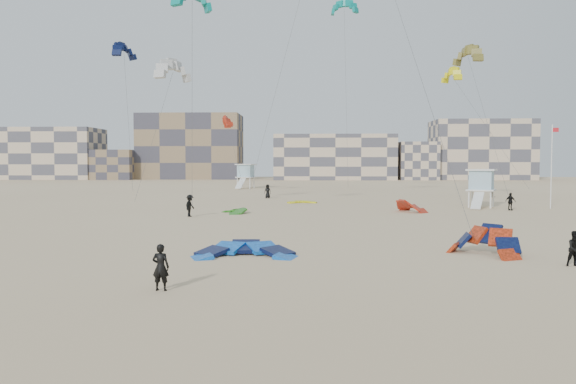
{
  "coord_description": "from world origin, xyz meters",
  "views": [
    {
      "loc": [
        3.29,
        -22.74,
        4.56
      ],
      "look_at": [
        2.2,
        6.0,
        3.05
      ],
      "focal_mm": 35.0,
      "sensor_mm": 36.0,
      "label": 1
    }
  ],
  "objects_px": {
    "kite_ground_blue": "(244,256)",
    "kite_ground_orange": "(483,255)",
    "kitesurfer_main": "(161,267)",
    "lifeguard_tower_near": "(481,188)"
  },
  "relations": [
    {
      "from": "kite_ground_orange",
      "to": "lifeguard_tower_near",
      "type": "relative_size",
      "value": 0.62
    },
    {
      "from": "kite_ground_blue",
      "to": "kite_ground_orange",
      "type": "relative_size",
      "value": 1.36
    },
    {
      "from": "kite_ground_blue",
      "to": "lifeguard_tower_near",
      "type": "distance_m",
      "value": 37.14
    },
    {
      "from": "kite_ground_blue",
      "to": "kitesurfer_main",
      "type": "xyz_separation_m",
      "value": [
        -2.14,
        -7.41,
        0.84
      ]
    },
    {
      "from": "kite_ground_orange",
      "to": "lifeguard_tower_near",
      "type": "distance_m",
      "value": 31.35
    },
    {
      "from": "kite_ground_blue",
      "to": "lifeguard_tower_near",
      "type": "bearing_deg",
      "value": 52.65
    },
    {
      "from": "kite_ground_blue",
      "to": "kite_ground_orange",
      "type": "distance_m",
      "value": 11.78
    },
    {
      "from": "kite_ground_orange",
      "to": "kitesurfer_main",
      "type": "distance_m",
      "value": 16.16
    },
    {
      "from": "kite_ground_blue",
      "to": "kitesurfer_main",
      "type": "distance_m",
      "value": 7.76
    },
    {
      "from": "kite_ground_orange",
      "to": "kitesurfer_main",
      "type": "relative_size",
      "value": 2.15
    }
  ]
}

